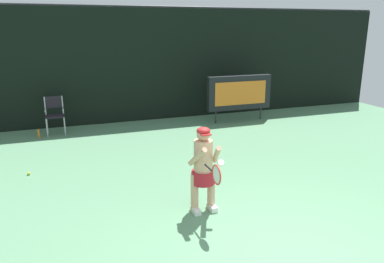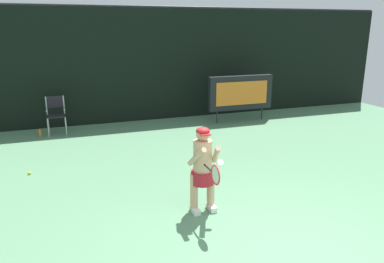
% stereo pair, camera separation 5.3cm
% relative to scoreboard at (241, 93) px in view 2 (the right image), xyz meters
% --- Properties ---
extents(backdrop_screen, '(18.00, 0.12, 3.66)m').
position_rel_scoreboard_xyz_m(backdrop_screen, '(-2.81, 1.25, 0.86)').
color(backdrop_screen, black).
rests_on(backdrop_screen, ground).
extents(scoreboard, '(2.20, 0.21, 1.50)m').
position_rel_scoreboard_xyz_m(scoreboard, '(0.00, 0.00, 0.00)').
color(scoreboard, black).
rests_on(scoreboard, ground).
extents(umpire_chair, '(0.52, 0.44, 1.08)m').
position_rel_scoreboard_xyz_m(umpire_chair, '(-5.69, 0.48, -0.33)').
color(umpire_chair, '#B7B7BC').
rests_on(umpire_chair, ground).
extents(water_bottle, '(0.07, 0.07, 0.27)m').
position_rel_scoreboard_xyz_m(water_bottle, '(-6.16, 0.20, -0.82)').
color(water_bottle, orange).
rests_on(water_bottle, ground).
extents(tennis_player, '(0.52, 0.59, 1.46)m').
position_rel_scoreboard_xyz_m(tennis_player, '(-3.42, -5.42, -0.15)').
color(tennis_player, white).
rests_on(tennis_player, ground).
extents(tennis_racket, '(0.03, 0.60, 0.31)m').
position_rel_scoreboard_xyz_m(tennis_racket, '(-3.47, -6.04, -0.04)').
color(tennis_racket, black).
extents(tennis_ball_loose, '(0.07, 0.07, 0.07)m').
position_rel_scoreboard_xyz_m(tennis_ball_loose, '(-6.29, -2.70, -0.91)').
color(tennis_ball_loose, '#CCDB3D').
rests_on(tennis_ball_loose, ground).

